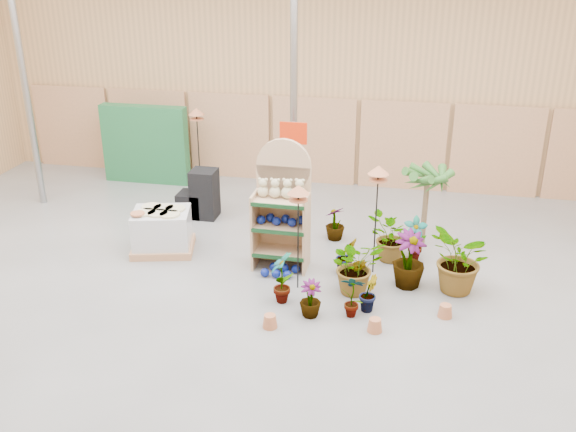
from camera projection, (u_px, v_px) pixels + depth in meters
name	position (u px, v px, depth m)	size (l,w,h in m)	color
room	(261.00, 155.00, 9.63)	(15.20, 12.10, 4.70)	slate
display_shelf	(283.00, 209.00, 10.81)	(0.94, 0.60, 2.22)	tan
teddy_bears	(283.00, 190.00, 10.56)	(0.82, 0.22, 0.35)	#C5B98E
gazing_balls_shelf	(281.00, 220.00, 10.76)	(0.82, 0.28, 0.15)	navy
gazing_balls_floor	(280.00, 271.00, 10.78)	(0.63, 0.39, 0.15)	navy
pallet_stack	(162.00, 231.00, 11.52)	(1.26, 1.13, 0.80)	#A97751
charcoal_planters	(200.00, 197.00, 12.97)	(0.80, 0.50, 1.00)	black
trellis_stock	(145.00, 144.00, 14.71)	(2.00, 0.30, 1.80)	#1C5E32
offer_sign	(293.00, 156.00, 11.73)	(0.50, 0.08, 2.20)	gray
bird_table_front	(298.00, 193.00, 9.77)	(0.34, 0.34, 1.77)	black
bird_table_right	(378.00, 174.00, 10.20)	(0.34, 0.34, 1.90)	black
bird_table_back	(197.00, 115.00, 13.56)	(0.34, 0.34, 1.95)	black
palm	(428.00, 176.00, 11.39)	(0.70, 0.70, 1.59)	brown
potted_plant_0	(282.00, 277.00, 9.84)	(0.45, 0.31, 0.86)	#2F6224
potted_plant_1	(356.00, 273.00, 10.25)	(0.32, 0.26, 0.58)	#2F6224
potted_plant_2	(356.00, 266.00, 10.10)	(0.84, 0.73, 0.94)	#2F6224
potted_plant_3	(409.00, 260.00, 10.28)	(0.53, 0.53, 0.95)	#2F6224
potted_plant_4	(415.00, 239.00, 11.20)	(0.42, 0.28, 0.79)	#2F6224
potted_plant_5	(346.00, 256.00, 10.73)	(0.37, 0.29, 0.66)	#2F6224
potted_plant_6	(391.00, 238.00, 11.11)	(0.79, 0.69, 0.88)	#2F6224
potted_plant_7	(310.00, 299.00, 9.51)	(0.32, 0.32, 0.58)	#2F6224
potted_plant_8	(353.00, 295.00, 9.48)	(0.37, 0.25, 0.70)	#2F6224
potted_plant_9	(368.00, 293.00, 9.66)	(0.32, 0.26, 0.58)	#2F6224
potted_plant_10	(461.00, 261.00, 10.04)	(1.03, 0.89, 1.14)	#2F6224
potted_plant_11	(335.00, 223.00, 11.99)	(0.36, 0.36, 0.65)	#2F6224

